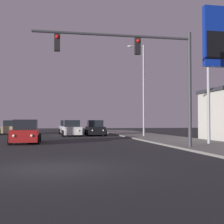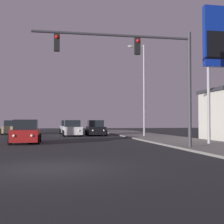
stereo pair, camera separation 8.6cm
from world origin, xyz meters
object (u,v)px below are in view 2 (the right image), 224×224
object	(u,v)px
car_black	(96,129)
car_white	(72,129)
car_silver	(68,128)
car_tan	(12,128)
car_red	(26,132)
traffic_light_mast	(145,62)
street_lamp	(143,85)
gas_station_sign	(218,44)

from	to	relation	value
car_black	car_white	bearing A→B (deg)	5.75
car_silver	car_black	distance (m)	6.95
car_tan	car_red	size ratio (longest dim) A/B	1.00
car_black	traffic_light_mast	world-z (taller)	traffic_light_mast
car_silver	street_lamp	distance (m)	13.28
car_silver	street_lamp	xyz separation A→B (m)	(6.88, -10.48, 4.36)
car_red	car_white	bearing A→B (deg)	-110.66
car_silver	traffic_light_mast	size ratio (longest dim) A/B	0.49
car_red	gas_station_sign	bearing A→B (deg)	160.73
car_tan	street_lamp	bearing A→B (deg)	143.15
car_white	car_black	world-z (taller)	same
car_tan	traffic_light_mast	bearing A→B (deg)	111.87
car_silver	gas_station_sign	world-z (taller)	gas_station_sign
car_black	gas_station_sign	xyz separation A→B (m)	(6.10, -14.96, 5.86)
car_red	car_black	bearing A→B (deg)	-121.47
car_black	street_lamp	world-z (taller)	street_lamp
car_silver	car_white	distance (m)	6.57
car_tan	gas_station_sign	xyz separation A→B (m)	(15.56, -20.42, 5.86)
car_tan	car_red	xyz separation A→B (m)	(3.04, -16.16, 0.00)
car_black	traffic_light_mast	size ratio (longest dim) A/B	0.49
car_black	gas_station_sign	size ratio (longest dim) A/B	0.48
car_red	traffic_light_mast	world-z (taller)	traffic_light_mast
car_silver	car_tan	size ratio (longest dim) A/B	1.00
car_silver	car_red	size ratio (longest dim) A/B	1.00
car_white	traffic_light_mast	distance (m)	17.76
car_white	car_silver	bearing A→B (deg)	-90.00
car_white	gas_station_sign	world-z (taller)	gas_station_sign
car_black	street_lamp	size ratio (longest dim) A/B	0.48
car_tan	car_red	distance (m)	16.45
car_red	car_black	distance (m)	12.48
car_white	gas_station_sign	xyz separation A→B (m)	(8.66, -14.77, 5.86)
car_red	traffic_light_mast	size ratio (longest dim) A/B	0.49
car_black	traffic_light_mast	xyz separation A→B (m)	(0.44, -17.21, 4.04)
street_lamp	car_black	bearing A→B (deg)	135.24
car_silver	gas_station_sign	size ratio (longest dim) A/B	0.48
street_lamp	gas_station_sign	world-z (taller)	same
car_white	car_red	size ratio (longest dim) A/B	1.00
car_silver	car_tan	world-z (taller)	same
car_silver	car_red	xyz separation A→B (m)	(-3.68, -17.08, 0.00)
car_tan	street_lamp	world-z (taller)	street_lamp
car_red	traffic_light_mast	bearing A→B (deg)	136.03
street_lamp	gas_station_sign	size ratio (longest dim) A/B	1.00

